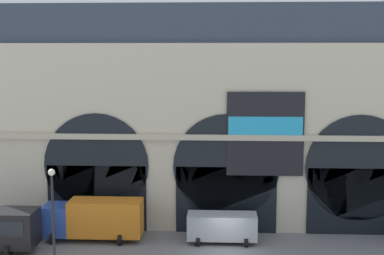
{
  "coord_description": "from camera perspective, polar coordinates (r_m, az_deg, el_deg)",
  "views": [
    {
      "loc": [
        -0.57,
        -37.57,
        14.18
      ],
      "look_at": [
        -2.7,
        5.0,
        8.39
      ],
      "focal_mm": 51.65,
      "sensor_mm": 36.0,
      "label": 1
    }
  ],
  "objects": [
    {
      "name": "van_center",
      "position": [
        42.14,
        3.12,
        -10.16
      ],
      "size": [
        5.2,
        2.48,
        2.2
      ],
      "color": "#ADB2B7",
      "rests_on": "ground"
    },
    {
      "name": "ground_plane",
      "position": [
        40.16,
        3.58,
        -12.96
      ],
      "size": [
        200.0,
        200.0,
        0.0
      ],
      "primitive_type": "plane",
      "color": "slate"
    },
    {
      "name": "station_building",
      "position": [
        44.94,
        3.63,
        0.74
      ],
      "size": [
        43.29,
        4.49,
        18.02
      ],
      "color": "beige",
      "rests_on": "ground"
    },
    {
      "name": "box_truck_midwest",
      "position": [
        43.13,
        -10.06,
        -9.21
      ],
      "size": [
        7.5,
        2.91,
        3.12
      ],
      "color": "#28479E",
      "rests_on": "ground"
    },
    {
      "name": "street_lamp_quayside",
      "position": [
        36.65,
        -14.18,
        -7.97
      ],
      "size": [
        0.44,
        0.44,
        6.9
      ],
      "color": "black",
      "rests_on": "ground"
    }
  ]
}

